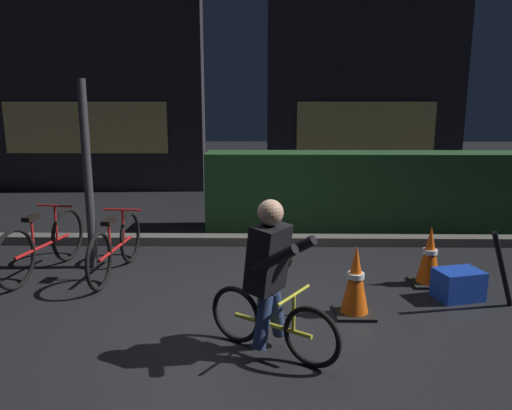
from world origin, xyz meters
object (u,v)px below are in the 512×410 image
Objects in this scene: parked_bike_center_left at (116,247)px; closed_umbrella at (503,269)px; traffic_cone_far at (429,257)px; parked_bike_left_mid at (43,245)px; cyclist at (271,277)px; traffic_cone_near at (355,281)px; blue_crate at (458,284)px; street_post at (88,176)px.

parked_bike_center_left is 4.06m from closed_umbrella.
parked_bike_center_left is 2.40× the size of traffic_cone_far.
parked_bike_left_mid is 0.85m from parked_bike_center_left.
cyclist is at bearing -113.89° from parked_bike_left_mid.
traffic_cone_near reaches higher than blue_crate.
street_post reaches higher than blue_crate.
traffic_cone_far is 0.77× the size of closed_umbrella.
traffic_cone_far is (3.49, -0.25, -0.01)m from parked_bike_center_left.
cyclist is at bearing -6.88° from closed_umbrella.
cyclist reaches higher than closed_umbrella.
parked_bike_left_mid is 1.91× the size of closed_umbrella.
parked_bike_center_left is 3.72m from blue_crate.
parked_bike_center_left is 3.50m from traffic_cone_far.
street_post is 0.89m from parked_bike_center_left.
parked_bike_center_left is (0.85, -0.03, -0.02)m from parked_bike_left_mid.
closed_umbrella is (3.96, -0.90, 0.07)m from parked_bike_center_left.
closed_umbrella is at bearing -14.92° from street_post.
blue_crate is at bearing -95.25° from parked_bike_center_left.
traffic_cone_far reaches higher than blue_crate.
traffic_cone_near is at bearing -97.05° from parked_bike_left_mid.
cyclist is at bearing -43.61° from street_post.
traffic_cone_near is (2.90, -1.30, -0.78)m from street_post.
parked_bike_center_left is at bearing 157.60° from traffic_cone_near.
parked_bike_center_left is at bearing 175.87° from traffic_cone_far.
blue_crate is at bearing -67.75° from closed_umbrella.
traffic_cone_near is 1.04× the size of traffic_cone_far.
blue_crate is at bearing -87.97° from parked_bike_left_mid.
traffic_cone_far is 0.80m from closed_umbrella.
blue_crate is (3.66, -0.65, -0.18)m from parked_bike_center_left.
traffic_cone_far is at bearing -81.88° from closed_umbrella.
cyclist is 2.38m from closed_umbrella.
blue_crate is 0.52× the size of closed_umbrella.
cyclist reaches higher than parked_bike_center_left.
traffic_cone_near is 0.80× the size of closed_umbrella.
closed_umbrella reaches higher than parked_bike_left_mid.
closed_umbrella is (4.32, -1.15, -0.71)m from street_post.
traffic_cone_far is 0.52× the size of cyclist.
cyclist is (-1.91, -1.10, 0.48)m from blue_crate.
street_post is at bearing 169.68° from cyclist.
traffic_cone_far is 2.32m from cyclist.
traffic_cone_near is at bearing -160.30° from blue_crate.
parked_bike_center_left is 1.26× the size of cyclist.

